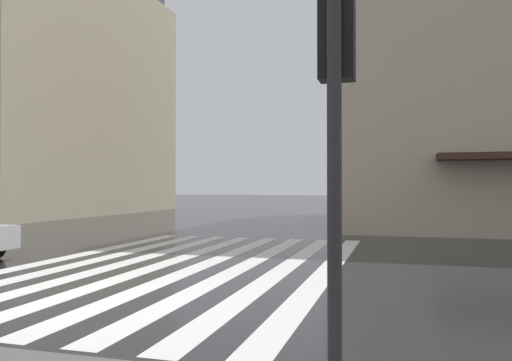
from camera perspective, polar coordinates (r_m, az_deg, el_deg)
name	(u,v)px	position (r m, az deg, el deg)	size (l,w,h in m)	color
ground_plane	(89,297)	(9.31, -18.49, -12.48)	(220.00, 220.00, 0.00)	black
zebra_crossing	(187,263)	(12.73, -7.84, -9.31)	(13.00, 7.50, 0.01)	silver
traffic_signal_post	(336,94)	(4.28, 9.09, 9.68)	(0.44, 0.30, 3.50)	#232326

